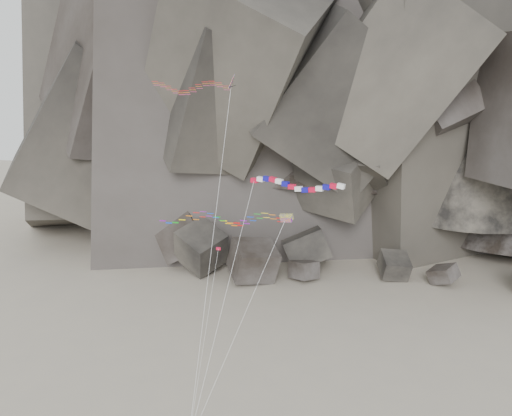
% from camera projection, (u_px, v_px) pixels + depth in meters
% --- Properties ---
extents(ground, '(260.00, 260.00, 0.00)m').
position_uv_depth(ground, '(226.00, 395.00, 59.59)').
color(ground, gray).
rests_on(ground, ground).
extents(headland, '(110.00, 70.00, 84.00)m').
position_uv_depth(headland, '(321.00, 23.00, 115.57)').
color(headland, '#4C463E').
rests_on(headland, ground).
extents(boulder_field, '(64.23, 16.87, 10.53)m').
position_uv_depth(boulder_field, '(246.00, 255.00, 95.01)').
color(boulder_field, '#47423F').
rests_on(boulder_field, ground).
extents(delta_kite, '(8.97, 14.77, 31.14)m').
position_uv_depth(delta_kite, '(188.00, 87.00, 55.63)').
color(delta_kite, red).
rests_on(delta_kite, ground).
extents(banner_kite, '(11.78, 13.36, 21.51)m').
position_uv_depth(banner_kite, '(295.00, 186.00, 53.33)').
color(banner_kite, red).
rests_on(banner_kite, ground).
extents(parafoil_kite, '(14.79, 14.83, 17.46)m').
position_uv_depth(parafoil_kite, '(218.00, 218.00, 58.91)').
color(parafoil_kite, '#FBFE0E').
rests_on(parafoil_kite, ground).
extents(pennant_kite, '(1.15, 12.50, 13.97)m').
position_uv_depth(pennant_kite, '(211.00, 293.00, 55.42)').
color(pennant_kite, red).
rests_on(pennant_kite, ground).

